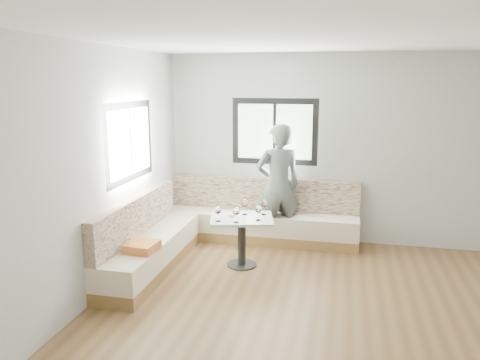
% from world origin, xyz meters
% --- Properties ---
extents(room, '(5.01, 5.01, 2.81)m').
position_xyz_m(room, '(-0.08, 0.08, 1.41)').
color(room, brown).
rests_on(room, ground).
extents(banquette, '(2.90, 2.80, 0.95)m').
position_xyz_m(banquette, '(-1.59, 1.63, 0.33)').
color(banquette, brown).
rests_on(banquette, ground).
extents(table, '(0.93, 0.80, 0.66)m').
position_xyz_m(table, '(-1.12, 1.22, 0.49)').
color(table, black).
rests_on(table, ground).
extents(person, '(0.78, 0.67, 1.81)m').
position_xyz_m(person, '(-0.78, 2.14, 0.91)').
color(person, '#555E5A').
rests_on(person, ground).
extents(olive_ramekin, '(0.09, 0.09, 0.03)m').
position_xyz_m(olive_ramekin, '(-1.26, 1.23, 0.68)').
color(olive_ramekin, white).
rests_on(olive_ramekin, table).
extents(wine_glass_a, '(0.09, 0.09, 0.21)m').
position_xyz_m(wine_glass_a, '(-1.38, 0.99, 0.80)').
color(wine_glass_a, white).
rests_on(wine_glass_a, table).
extents(wine_glass_b, '(0.09, 0.09, 0.21)m').
position_xyz_m(wine_glass_b, '(-1.14, 0.99, 0.80)').
color(wine_glass_b, white).
rests_on(wine_glass_b, table).
extents(wine_glass_c, '(0.09, 0.09, 0.21)m').
position_xyz_m(wine_glass_c, '(-0.89, 1.15, 0.80)').
color(wine_glass_c, white).
rests_on(wine_glass_c, table).
extents(wine_glass_d, '(0.09, 0.09, 0.21)m').
position_xyz_m(wine_glass_d, '(-1.11, 1.37, 0.80)').
color(wine_glass_d, white).
rests_on(wine_glass_d, table).
extents(wine_glass_e, '(0.09, 0.09, 0.21)m').
position_xyz_m(wine_glass_e, '(-0.87, 1.42, 0.80)').
color(wine_glass_e, white).
rests_on(wine_glass_e, table).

